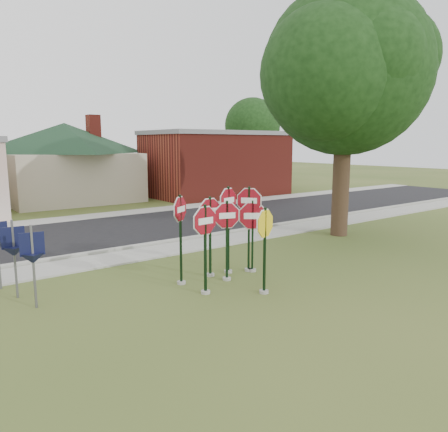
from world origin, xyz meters
TOP-DOWN VIEW (x-y plane):
  - ground at (0.00, 0.00)m, footprint 120.00×120.00m
  - sidewalk_near at (0.00, 5.50)m, footprint 60.00×1.60m
  - road at (0.00, 10.00)m, footprint 60.00×7.00m
  - sidewalk_far at (0.00, 14.30)m, footprint 60.00×1.60m
  - curb at (0.00, 6.50)m, footprint 60.00×0.20m
  - stop_sign_center at (-0.10, 1.44)m, footprint 0.98×0.34m
  - stop_sign_yellow at (-0.01, -0.02)m, footprint 1.00×0.31m
  - stop_sign_left at (-1.23, 0.88)m, footprint 1.03×0.24m
  - stop_sign_right at (1.03, 1.65)m, footprint 0.94×0.71m
  - stop_sign_back_right at (0.37, 1.99)m, footprint 0.98×0.24m
  - stop_sign_back_left at (-0.26, 2.04)m, footprint 1.04×0.24m
  - stop_sign_far_right at (0.97, 1.75)m, footprint 0.67×0.81m
  - stop_sign_far_left at (-1.32, 1.92)m, footprint 0.82×0.53m
  - building_house at (2.00, 22.00)m, footprint 11.60×11.60m
  - building_brick at (12.00, 18.50)m, footprint 10.20×6.20m
  - oak_tree at (7.50, 3.50)m, footprint 10.34×9.74m
  - bg_tree_right at (22.00, 26.00)m, footprint 5.60×5.60m

SIDE VIEW (x-z plane):
  - ground at x=0.00m, z-range 0.00..0.00m
  - road at x=0.00m, z-range 0.00..0.04m
  - sidewalk_near at x=0.00m, z-range 0.00..0.06m
  - sidewalk_far at x=0.00m, z-range 0.00..0.06m
  - curb at x=0.00m, z-range 0.00..0.14m
  - stop_sign_right at x=1.03m, z-range 0.25..2.56m
  - stop_sign_yellow at x=-0.01m, z-range 0.25..2.61m
  - stop_sign_center at x=-0.10m, z-range 0.26..2.65m
  - stop_sign_left at x=-1.23m, z-range 0.28..2.72m
  - stop_sign_back_left at x=-0.26m, z-range 0.28..2.74m
  - stop_sign_far_left at x=-1.32m, z-range 0.29..2.87m
  - stop_sign_back_right at x=0.37m, z-range 0.32..3.03m
  - stop_sign_far_right at x=0.97m, z-range 0.33..3.03m
  - building_brick at x=12.00m, z-range 0.03..4.78m
  - building_house at x=2.00m, z-range 0.55..6.75m
  - bg_tree_right at x=22.00m, z-range 1.38..9.78m
  - oak_tree at x=7.50m, z-range 1.67..11.77m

